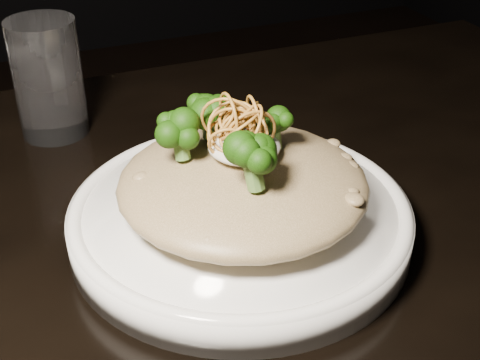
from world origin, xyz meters
The scene contains 7 objects.
table centered at (0.00, 0.00, 0.67)m, with size 1.10×0.80×0.75m.
plate centered at (0.00, 0.01, 0.76)m, with size 0.29×0.29×0.03m, color white.
risotto centered at (0.00, 0.01, 0.80)m, with size 0.21×0.21×0.05m, color brown.
broccoli centered at (0.00, 0.01, 0.85)m, with size 0.12×0.12×0.04m, color black, non-canonical shape.
cheese centered at (0.01, 0.02, 0.83)m, with size 0.06×0.06×0.02m, color silver.
shallots centered at (0.00, 0.01, 0.86)m, with size 0.05×0.05×0.03m, color brown, non-canonical shape.
drinking_glass centered at (-0.11, 0.26, 0.81)m, with size 0.07×0.07×0.13m, color silver.
Camera 1 is at (-0.18, -0.42, 1.09)m, focal length 50.00 mm.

